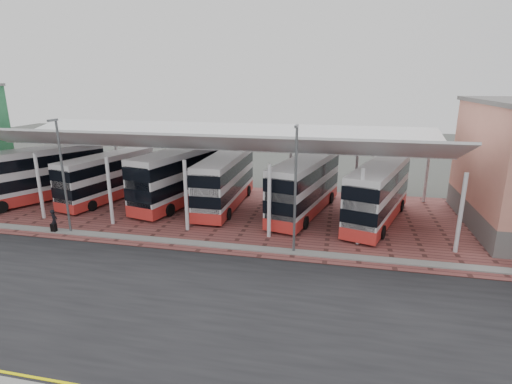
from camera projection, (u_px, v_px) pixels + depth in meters
ground at (237, 301)px, 19.73m from camera, size 140.00×140.00×0.00m
road at (232, 312)px, 18.79m from camera, size 120.00×14.00×0.02m
forecourt at (304, 218)px, 31.53m from camera, size 72.00×16.00×0.06m
north_kerb at (262, 250)px, 25.54m from camera, size 120.00×0.80×0.14m
canopy at (209, 140)px, 32.49m from camera, size 37.00×11.63×7.07m
lamp_west at (63, 173)px, 27.32m from camera, size 0.16×0.90×8.07m
lamp_east at (295, 186)px, 24.03m from camera, size 0.16×0.90×8.07m
bus_0 at (38, 175)px, 35.34m from camera, size 7.70×11.25×4.69m
bus_1 at (108, 177)px, 35.75m from camera, size 4.43×10.23×4.11m
bus_2 at (182, 176)px, 34.86m from camera, size 5.16×11.74×4.71m
bus_3 at (225, 181)px, 33.80m from camera, size 2.73×10.69×4.40m
bus_4 at (305, 186)px, 32.00m from camera, size 4.96×11.21×4.50m
bus_5 at (378, 194)px, 30.08m from camera, size 5.55×10.97×4.42m
pedestrian at (54, 221)px, 28.33m from camera, size 0.59×0.71×1.65m
suitcase at (54, 228)px, 28.37m from camera, size 0.38×0.27×0.65m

